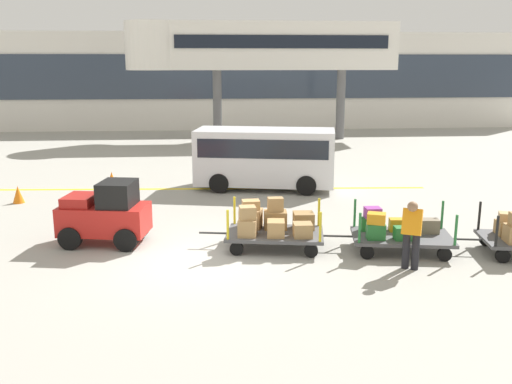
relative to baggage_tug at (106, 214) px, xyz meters
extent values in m
plane|color=#9E9B91|center=(2.25, -1.29, -0.75)|extent=(120.00, 120.00, 0.00)
cube|color=yellow|center=(1.94, 6.00, -0.75)|extent=(16.44, 1.13, 0.01)
cube|color=silver|center=(2.25, 24.71, 2.38)|extent=(44.05, 2.40, 6.26)
cube|color=#2D3847|center=(2.25, 23.46, 2.69)|extent=(41.85, 0.12, 2.80)
cube|color=silver|center=(6.57, 18.71, 4.49)|extent=(12.91, 2.20, 2.60)
cylinder|color=silver|center=(-0.48, 18.71, 4.49)|extent=(3.00, 3.00, 2.60)
cube|color=black|center=(6.57, 17.57, 4.69)|extent=(11.62, 0.08, 0.70)
cylinder|color=#59595B|center=(3.02, 18.71, 1.22)|extent=(0.50, 0.50, 3.94)
cylinder|color=#59595B|center=(10.12, 18.71, 1.22)|extent=(0.50, 0.50, 3.94)
cube|color=red|center=(-0.03, 0.01, -0.12)|extent=(2.25, 1.43, 0.70)
cube|color=black|center=(0.33, -0.05, 0.53)|extent=(0.95, 1.11, 0.60)
cube|color=#A51B16|center=(-0.60, 0.10, 0.35)|extent=(0.84, 1.04, 0.24)
cylinder|color=black|center=(-0.62, 0.63, -0.47)|extent=(0.58, 0.27, 0.56)
cylinder|color=black|center=(-0.79, -0.40, -0.47)|extent=(0.58, 0.27, 0.56)
cylinder|color=black|center=(0.73, 0.41, -0.47)|extent=(0.58, 0.27, 0.56)
cylinder|color=black|center=(0.55, -0.62, -0.47)|extent=(0.58, 0.27, 0.56)
cube|color=#4C4C4F|center=(4.11, -0.68, -0.39)|extent=(2.50, 1.76, 0.08)
cylinder|color=gold|center=(3.17, 0.13, 0.00)|extent=(0.06, 0.06, 0.70)
cylinder|color=gold|center=(2.96, -1.14, 0.00)|extent=(0.06, 0.06, 0.70)
cylinder|color=gold|center=(5.26, -0.22, 0.00)|extent=(0.06, 0.06, 0.70)
cylinder|color=gold|center=(5.05, -1.49, 0.00)|extent=(0.06, 0.06, 0.70)
cylinder|color=black|center=(3.36, 0.05, -0.59)|extent=(0.33, 0.15, 0.32)
cylinder|color=black|center=(3.16, -1.13, -0.59)|extent=(0.33, 0.15, 0.32)
cylinder|color=black|center=(5.06, -0.24, -0.59)|extent=(0.33, 0.15, 0.32)
cylinder|color=black|center=(4.86, -1.41, -0.59)|extent=(0.33, 0.15, 0.32)
cylinder|color=#333333|center=(2.63, -0.44, -0.41)|extent=(0.70, 0.16, 0.05)
cube|color=tan|center=(3.56, -0.23, -0.12)|extent=(0.63, 0.58, 0.46)
cube|color=#9E7A4C|center=(3.43, -0.90, -0.15)|extent=(0.50, 0.55, 0.40)
cube|color=olive|center=(4.15, -0.38, -0.13)|extent=(0.57, 0.47, 0.44)
cube|color=#A87F4C|center=(4.09, -1.01, -0.16)|extent=(0.45, 0.49, 0.38)
cube|color=olive|center=(4.84, -0.44, -0.15)|extent=(0.49, 0.47, 0.40)
cube|color=#9E7A4C|center=(4.71, -1.10, -0.19)|extent=(0.44, 0.42, 0.33)
cube|color=#A87F4C|center=(3.56, -0.23, 0.22)|extent=(0.44, 0.35, 0.23)
cube|color=#9E7A4C|center=(3.43, -0.90, 0.21)|extent=(0.40, 0.37, 0.31)
cube|color=#9E7A4C|center=(4.15, -0.38, 0.26)|extent=(0.38, 0.26, 0.34)
cube|color=#4C4C4F|center=(7.07, -1.17, -0.39)|extent=(2.50, 1.76, 0.08)
cylinder|color=#237033|center=(6.13, -0.37, 0.00)|extent=(0.06, 0.06, 0.70)
cylinder|color=#237033|center=(5.92, -1.64, 0.00)|extent=(0.06, 0.06, 0.70)
cylinder|color=#237033|center=(8.22, -0.71, 0.00)|extent=(0.06, 0.06, 0.70)
cylinder|color=#237033|center=(8.01, -1.98, 0.00)|extent=(0.06, 0.06, 0.70)
cylinder|color=black|center=(6.32, -0.45, -0.59)|extent=(0.33, 0.15, 0.32)
cylinder|color=black|center=(6.12, -1.62, -0.59)|extent=(0.33, 0.15, 0.32)
cylinder|color=black|center=(8.02, -0.73, -0.59)|extent=(0.33, 0.15, 0.32)
cylinder|color=black|center=(7.82, -1.90, -0.59)|extent=(0.33, 0.15, 0.32)
cylinder|color=#333333|center=(5.59, -0.93, -0.41)|extent=(0.70, 0.16, 0.05)
cube|color=#236B2D|center=(6.47, -0.74, -0.19)|extent=(0.56, 0.29, 0.32)
cube|color=#236B2D|center=(6.37, -1.39, -0.17)|extent=(0.45, 0.37, 0.37)
cube|color=orange|center=(7.09, -0.83, -0.20)|extent=(0.46, 0.31, 0.31)
cube|color=#236B2D|center=(7.04, -1.50, -0.20)|extent=(0.53, 0.32, 0.30)
cube|color=#726651|center=(7.73, -1.02, -0.18)|extent=(0.58, 0.37, 0.34)
cube|color=#8C338C|center=(6.47, -0.74, 0.10)|extent=(0.37, 0.34, 0.26)
cube|color=orange|center=(6.37, -1.39, 0.14)|extent=(0.50, 0.44, 0.25)
cylinder|color=black|center=(9.09, -0.86, 0.00)|extent=(0.06, 0.06, 0.70)
cylinder|color=black|center=(8.88, -2.13, 0.00)|extent=(0.06, 0.06, 0.70)
cylinder|color=black|center=(9.28, -0.94, -0.59)|extent=(0.33, 0.15, 0.32)
cylinder|color=black|center=(9.08, -2.11, -0.59)|extent=(0.33, 0.15, 0.32)
cylinder|color=#333333|center=(8.55, -1.42, -0.41)|extent=(0.70, 0.16, 0.05)
cube|color=#A87F4C|center=(9.58, -1.32, -0.19)|extent=(0.55, 0.51, 0.33)
cube|color=tan|center=(9.58, -1.32, 0.08)|extent=(0.52, 0.44, 0.20)
cylinder|color=black|center=(6.79, -2.27, -0.34)|extent=(0.16, 0.16, 0.82)
cylinder|color=black|center=(6.97, -2.35, -0.34)|extent=(0.16, 0.16, 0.82)
cube|color=orange|center=(6.84, -2.40, 0.33)|extent=(0.54, 0.55, 0.61)
sphere|color=#8C6647|center=(6.79, -2.51, 0.70)|extent=(0.22, 0.22, 0.22)
cube|color=silver|center=(4.50, 5.90, 0.39)|extent=(5.08, 2.81, 1.90)
cube|color=#1E232D|center=(4.50, 5.90, 0.79)|extent=(4.71, 2.77, 0.64)
cylinder|color=black|center=(2.87, 5.33, -0.41)|extent=(0.71, 0.37, 0.68)
cylinder|color=black|center=(5.79, 4.74, -0.41)|extent=(0.71, 0.37, 0.68)
cone|color=orange|center=(-0.96, 6.58, -0.48)|extent=(0.36, 0.36, 0.55)
cone|color=orange|center=(-3.54, 4.42, -0.48)|extent=(0.36, 0.36, 0.55)
camera|label=1|loc=(2.61, -13.59, 3.66)|focal=39.59mm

